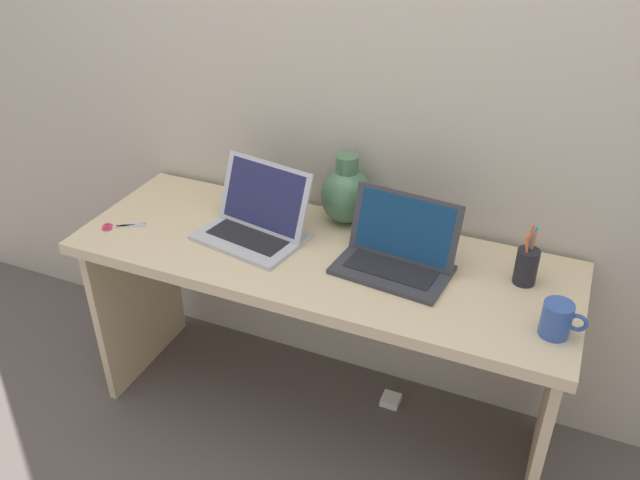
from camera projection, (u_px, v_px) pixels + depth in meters
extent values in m
plane|color=#564C47|center=(320.00, 414.00, 2.51)|extent=(6.00, 6.00, 0.00)
cube|color=#BCAD99|center=(360.00, 83.00, 2.13)|extent=(4.40, 0.04, 2.40)
cube|color=#D1B78C|center=(320.00, 258.00, 2.13)|extent=(1.64, 0.58, 0.04)
cube|color=#D1B78C|center=(139.00, 293.00, 2.59)|extent=(0.03, 0.49, 0.70)
cube|color=#D1B78C|center=(547.00, 409.00, 2.06)|extent=(0.03, 0.49, 0.70)
cube|color=#B2B2B7|center=(251.00, 237.00, 2.19)|extent=(0.38, 0.30, 0.01)
cube|color=black|center=(251.00, 234.00, 2.19)|extent=(0.30, 0.19, 0.00)
cube|color=#B2B2B7|center=(264.00, 196.00, 2.19)|extent=(0.35, 0.15, 0.22)
cube|color=#23234C|center=(264.00, 196.00, 2.19)|extent=(0.31, 0.14, 0.20)
cube|color=#333338|center=(392.00, 270.00, 2.03)|extent=(0.37, 0.25, 0.01)
cube|color=black|center=(392.00, 267.00, 2.02)|extent=(0.29, 0.16, 0.00)
cube|color=#333338|center=(404.00, 227.00, 2.03)|extent=(0.35, 0.10, 0.21)
cube|color=navy|center=(404.00, 227.00, 2.03)|extent=(0.31, 0.09, 0.19)
ellipsoid|color=#47704C|center=(346.00, 195.00, 2.25)|extent=(0.18, 0.18, 0.20)
cylinder|color=#47704C|center=(347.00, 164.00, 2.18)|extent=(0.08, 0.08, 0.06)
cylinder|color=#335199|center=(556.00, 319.00, 1.75)|extent=(0.08, 0.08, 0.10)
torus|color=#335199|center=(577.00, 323.00, 1.73)|extent=(0.06, 0.01, 0.06)
cylinder|color=black|center=(526.00, 267.00, 1.95)|extent=(0.07, 0.07, 0.11)
cylinder|color=orange|center=(527.00, 248.00, 1.93)|extent=(0.02, 0.02, 0.16)
cylinder|color=orange|center=(531.00, 252.00, 1.94)|extent=(0.01, 0.01, 0.14)
cylinder|color=orange|center=(526.00, 256.00, 1.92)|extent=(0.03, 0.01, 0.13)
cylinder|color=#338CBF|center=(529.00, 249.00, 1.94)|extent=(0.03, 0.01, 0.15)
cube|color=#B7B7BC|center=(131.00, 225.00, 2.27)|extent=(0.08, 0.07, 0.00)
cube|color=#B7B7BC|center=(131.00, 226.00, 2.27)|extent=(0.09, 0.06, 0.00)
torus|color=#D83359|center=(107.00, 228.00, 2.25)|extent=(0.03, 0.04, 0.01)
torus|color=#D83359|center=(107.00, 226.00, 2.26)|extent=(0.03, 0.04, 0.01)
cube|color=white|center=(391.00, 400.00, 2.55)|extent=(0.07, 0.07, 0.03)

